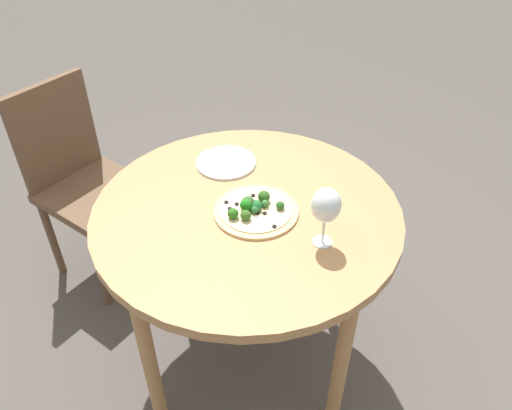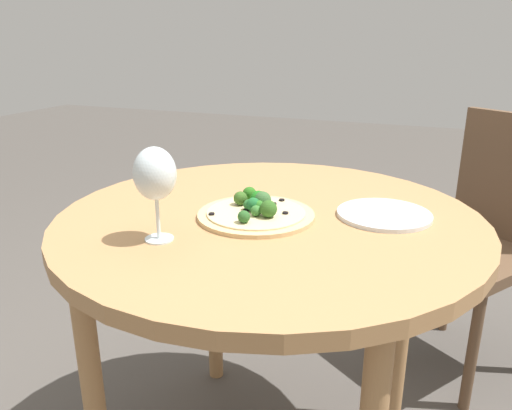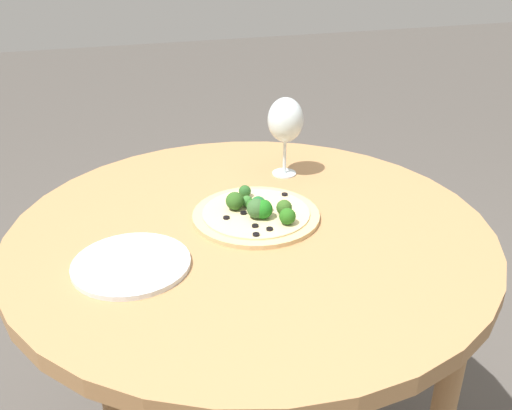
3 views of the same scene
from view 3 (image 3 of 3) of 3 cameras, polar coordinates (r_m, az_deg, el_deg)
name	(u,v)px [view 3 (image 3 of 3)]	position (r m, az deg, el deg)	size (l,w,h in m)	color
dining_table	(251,259)	(1.24, -0.53, -5.40)	(1.01, 1.01, 0.77)	#A87A4C
pizza	(257,212)	(1.22, 0.10, -0.73)	(0.27, 0.27, 0.06)	tan
wine_glass	(285,121)	(1.39, 2.97, 8.40)	(0.09, 0.09, 0.20)	silver
plate_near	(131,264)	(1.09, -12.36, -5.79)	(0.22, 0.22, 0.01)	silver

